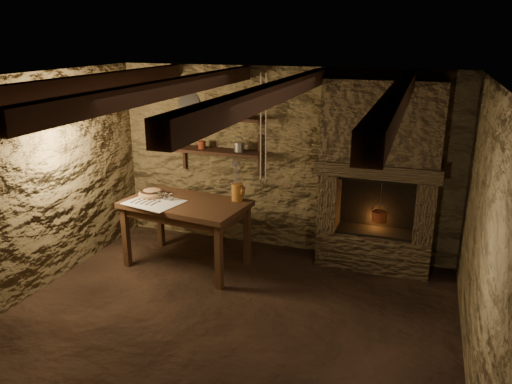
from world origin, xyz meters
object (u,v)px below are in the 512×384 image
(work_table, at_px, (187,231))
(red_pot, at_px, (379,216))
(iron_stockpot, at_px, (228,110))
(stoneware_jug, at_px, (237,184))
(wooden_bowl, at_px, (152,193))

(work_table, height_order, red_pot, red_pot)
(work_table, relative_size, iron_stockpot, 7.38)
(red_pot, bearing_deg, stoneware_jug, -165.75)
(work_table, height_order, stoneware_jug, stoneware_jug)
(wooden_bowl, bearing_deg, work_table, -5.64)
(work_table, distance_m, red_pot, 2.35)
(wooden_bowl, distance_m, red_pot, 2.80)
(work_table, distance_m, iron_stockpot, 1.63)
(stoneware_jug, xyz_separation_m, red_pot, (1.66, 0.42, -0.36))
(wooden_bowl, height_order, red_pot, red_pot)
(iron_stockpot, bearing_deg, red_pot, -3.45)
(iron_stockpot, distance_m, red_pot, 2.31)
(wooden_bowl, relative_size, red_pot, 0.63)
(wooden_bowl, height_order, iron_stockpot, iron_stockpot)
(work_table, height_order, wooden_bowl, wooden_bowl)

